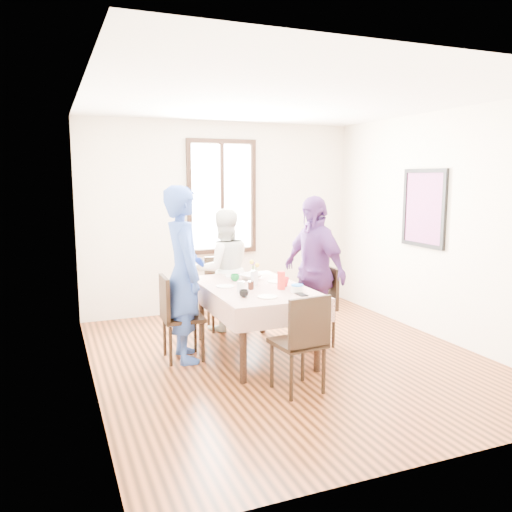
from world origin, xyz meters
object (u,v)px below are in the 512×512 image
chair_far (224,294)px  dining_table (254,321)px  chair_right (314,306)px  chair_near (298,342)px  chair_left (183,318)px  person_right (313,272)px  person_far (224,270)px  person_left (184,274)px

chair_far → dining_table: bearing=96.8°
chair_right → chair_near: (-0.76, -1.10, 0.00)m
chair_left → person_right: 1.55m
chair_near → person_far: (-0.00, 2.09, 0.31)m
chair_left → person_right: person_right is taller
person_far → person_right: 1.24m
dining_table → chair_right: (0.76, 0.05, 0.08)m
chair_right → chair_far: bearing=39.2°
chair_far → person_left: (-0.74, -0.91, 0.47)m
person_left → dining_table: bearing=-99.7°
chair_near → person_right: size_ratio=0.53×
chair_far → person_right: size_ratio=0.53×
chair_right → person_left: bearing=88.6°
chair_near → person_far: size_ratio=0.59×
person_left → person_right: size_ratio=1.07×
dining_table → person_left: person_left is taller
chair_right → chair_near: size_ratio=1.00×
chair_right → person_left: 1.57m
chair_far → person_right: 1.31m
chair_right → person_far: 1.29m
chair_right → person_far: bearing=39.7°
chair_left → chair_near: 1.42m
chair_left → chair_far: same height
chair_near → person_right: bearing=50.1°
chair_left → person_right: size_ratio=0.53×
chair_right → person_left: (-1.50, 0.10, 0.47)m
chair_far → person_left: person_left is taller
chair_near → person_far: bearing=83.8°
person_left → person_far: bearing=-38.2°
chair_left → person_far: (0.76, 0.89, 0.31)m
chair_left → chair_far: bearing=142.0°
dining_table → person_left: (-0.74, 0.14, 0.55)m
chair_far → person_far: 0.31m
chair_left → chair_far: (0.76, 0.91, 0.00)m
person_right → chair_far: bearing=-154.4°
dining_table → person_right: (0.74, 0.05, 0.49)m
person_right → chair_near: bearing=-44.4°
chair_right → person_right: size_ratio=0.53×
person_left → person_far: size_ratio=1.20×
person_left → chair_near: bearing=-147.0°
person_left → person_far: (0.74, 0.89, -0.15)m
chair_right → person_far: person_far is taller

